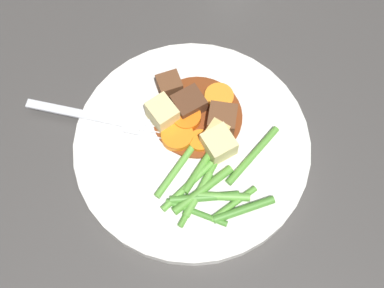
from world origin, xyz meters
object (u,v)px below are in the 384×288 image
object	(u,v)px
meat_chunk_2	(189,104)
fork	(107,119)
potato_chunk_0	(216,133)
carrot_slice_3	(177,136)
meat_chunk_0	(222,119)
dinner_plate	(192,147)
carrot_slice_1	(219,97)
meat_chunk_1	(169,86)
potato_chunk_2	(219,144)
carrot_slice_2	(199,138)
potato_chunk_1	(163,114)
carrot_slice_0	(184,118)

from	to	relation	value
meat_chunk_2	fork	size ratio (longest dim) A/B	0.20
potato_chunk_0	fork	bearing A→B (deg)	68.31
carrot_slice_3	meat_chunk_2	size ratio (longest dim) A/B	1.09
potato_chunk_0	meat_chunk_0	size ratio (longest dim) A/B	0.83
dinner_plate	meat_chunk_0	xyz separation A→B (m)	(0.02, -0.04, 0.02)
dinner_plate	carrot_slice_1	distance (m)	0.06
potato_chunk_0	meat_chunk_2	world-z (taller)	potato_chunk_0
carrot_slice_1	meat_chunk_0	world-z (taller)	meat_chunk_0
dinner_plate	meat_chunk_1	xyz separation A→B (m)	(0.07, 0.01, 0.02)
carrot_slice_3	meat_chunk_0	xyz separation A→B (m)	(0.01, -0.05, 0.01)
potato_chunk_0	potato_chunk_2	distance (m)	0.01
carrot_slice_1	meat_chunk_1	distance (m)	0.06
dinner_plate	meat_chunk_1	world-z (taller)	meat_chunk_1
carrot_slice_2	meat_chunk_2	distance (m)	0.04
potato_chunk_1	meat_chunk_2	bearing A→B (deg)	-75.07
dinner_plate	carrot_slice_0	size ratio (longest dim) A/B	8.11
carrot_slice_0	potato_chunk_0	distance (m)	0.04
potato_chunk_1	meat_chunk_0	xyz separation A→B (m)	(-0.02, -0.06, -0.00)
potato_chunk_2	meat_chunk_2	distance (m)	0.06
dinner_plate	carrot_slice_3	xyz separation A→B (m)	(0.01, 0.01, 0.01)
potato_chunk_0	meat_chunk_2	distance (m)	0.05
carrot_slice_0	carrot_slice_3	xyz separation A→B (m)	(-0.02, 0.01, -0.00)
meat_chunk_0	meat_chunk_1	distance (m)	0.07
carrot_slice_1	meat_chunk_1	size ratio (longest dim) A/B	1.30
carrot_slice_0	fork	bearing A→B (deg)	77.74
carrot_slice_1	meat_chunk_0	xyz separation A→B (m)	(-0.03, 0.00, 0.01)
carrot_slice_1	potato_chunk_2	world-z (taller)	potato_chunk_2
carrot_slice_3	potato_chunk_0	distance (m)	0.04
potato_chunk_1	meat_chunk_1	distance (m)	0.04
carrot_slice_1	potato_chunk_0	world-z (taller)	potato_chunk_0
potato_chunk_0	dinner_plate	bearing A→B (deg)	95.38
carrot_slice_0	meat_chunk_1	world-z (taller)	meat_chunk_1
dinner_plate	meat_chunk_2	world-z (taller)	meat_chunk_2
meat_chunk_0	meat_chunk_2	distance (m)	0.04
potato_chunk_0	potato_chunk_2	world-z (taller)	same
potato_chunk_1	meat_chunk_1	bearing A→B (deg)	-22.44
carrot_slice_1	meat_chunk_2	world-z (taller)	meat_chunk_2
carrot_slice_0	meat_chunk_0	world-z (taller)	meat_chunk_0
fork	carrot_slice_0	bearing A→B (deg)	-102.26
potato_chunk_2	meat_chunk_1	size ratio (longest dim) A/B	1.23
potato_chunk_1	carrot_slice_3	bearing A→B (deg)	-155.93
carrot_slice_3	meat_chunk_0	distance (m)	0.05
potato_chunk_1	meat_chunk_0	world-z (taller)	potato_chunk_1
fork	carrot_slice_1	bearing A→B (deg)	-89.78
potato_chunk_0	meat_chunk_0	distance (m)	0.02
carrot_slice_1	meat_chunk_1	bearing A→B (deg)	68.18
carrot_slice_2	fork	distance (m)	0.11
carrot_slice_3	meat_chunk_2	distance (m)	0.04
meat_chunk_0	dinner_plate	bearing A→B (deg)	114.75
potato_chunk_0	potato_chunk_1	xyz separation A→B (m)	(0.03, 0.05, 0.00)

